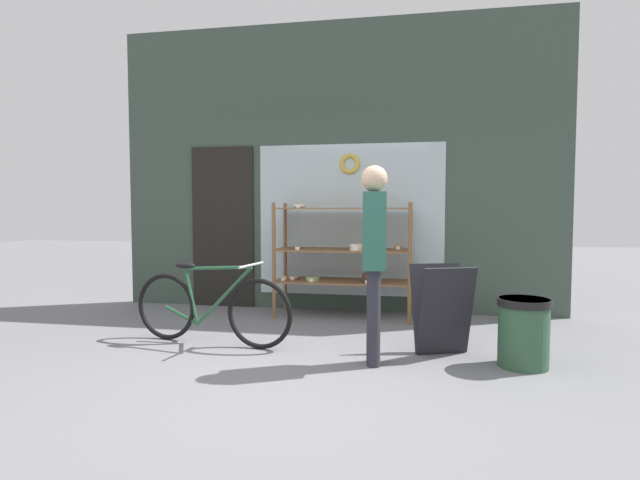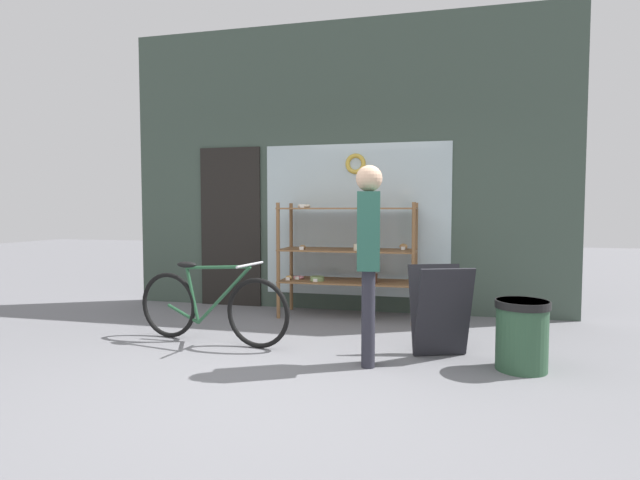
% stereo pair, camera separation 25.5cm
% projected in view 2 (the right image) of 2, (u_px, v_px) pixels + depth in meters
% --- Properties ---
extents(ground_plane, '(30.00, 30.00, 0.00)m').
position_uv_depth(ground_plane, '(268.00, 381.00, 3.73)').
color(ground_plane, slate).
extents(storefront_facade, '(5.64, 0.13, 3.63)m').
position_uv_depth(storefront_facade, '(338.00, 171.00, 6.31)').
color(storefront_facade, '#3D4C42').
rests_on(storefront_facade, ground_plane).
extents(display_case, '(1.61, 0.57, 1.37)m').
position_uv_depth(display_case, '(347.00, 249.00, 5.90)').
color(display_case, brown).
rests_on(display_case, ground_plane).
extents(bicycle, '(1.66, 0.46, 0.78)m').
position_uv_depth(bicycle, '(211.00, 306.00, 4.79)').
color(bicycle, black).
rests_on(bicycle, ground_plane).
extents(sandwich_board, '(0.58, 0.52, 0.78)m').
position_uv_depth(sandwich_board, '(440.00, 311.00, 4.35)').
color(sandwich_board, '#232328').
rests_on(sandwich_board, ground_plane).
extents(pedestrian, '(0.22, 0.34, 1.64)m').
position_uv_depth(pedestrian, '(369.00, 249.00, 4.05)').
color(pedestrian, '#282833').
rests_on(pedestrian, ground_plane).
extents(trash_bin, '(0.42, 0.42, 0.56)m').
position_uv_depth(trash_bin, '(522.00, 332.00, 3.97)').
color(trash_bin, '#2D5138').
rests_on(trash_bin, ground_plane).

